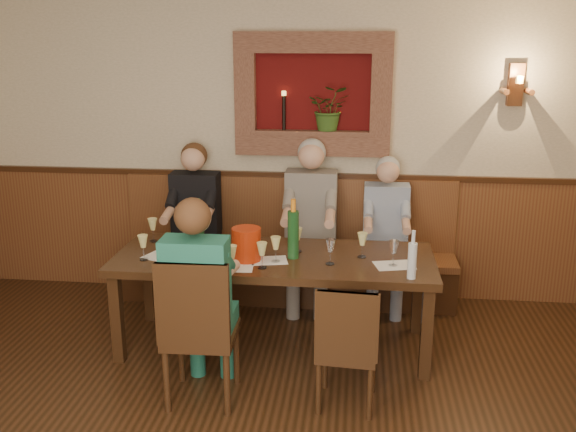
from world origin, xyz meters
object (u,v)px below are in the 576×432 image
object	(u,v)px
person_bench_mid	(310,239)
wine_bottle_green_b	(199,227)
dining_table	(274,265)
chair_near_right	(347,370)
wine_bottle_green_a	(293,233)
person_bench_left	(195,237)
person_chair_front	(201,317)
bench	(288,265)
water_bottle	(412,259)
person_bench_right	(385,248)
spittoon_bucket	(246,244)
chair_near_left	(202,358)

from	to	relation	value
person_bench_mid	wine_bottle_green_b	world-z (taller)	person_bench_mid
dining_table	person_bench_mid	xyz separation A→B (m)	(0.21, 0.84, -0.05)
chair_near_right	wine_bottle_green_a	world-z (taller)	wine_bottle_green_a
person_bench_left	wine_bottle_green_b	bearing A→B (deg)	-71.91
person_bench_left	person_bench_mid	size ratio (longest dim) A/B	0.96
dining_table	person_chair_front	xyz separation A→B (m)	(-0.38, -0.78, -0.09)
bench	wine_bottle_green_b	xyz separation A→B (m)	(-0.60, -0.81, 0.58)
wine_bottle_green_b	water_bottle	bearing A→B (deg)	-16.90
dining_table	bench	xyz separation A→B (m)	(0.00, 0.94, -0.35)
person_bench_right	wine_bottle_green_a	xyz separation A→B (m)	(-0.72, -0.87, 0.38)
dining_table	chair_near_right	bearing A→B (deg)	-53.17
bench	person_bench_left	size ratio (longest dim) A/B	2.09
dining_table	person_bench_right	distance (m)	1.21
spittoon_bucket	water_bottle	size ratio (longest dim) A/B	0.72
chair_near_right	person_bench_mid	world-z (taller)	person_bench_mid
chair_near_right	person_bench_mid	size ratio (longest dim) A/B	0.58
chair_near_left	person_chair_front	size ratio (longest dim) A/B	0.73
person_bench_mid	chair_near_right	bearing A→B (deg)	-77.18
chair_near_right	person_chair_front	bearing A→B (deg)	-174.97
person_bench_left	wine_bottle_green_a	size ratio (longest dim) A/B	3.19
spittoon_bucket	wine_bottle_green_a	size ratio (longest dim) A/B	0.54
chair_near_right	person_chair_front	size ratio (longest dim) A/B	0.61
dining_table	person_bench_mid	size ratio (longest dim) A/B	1.61
water_bottle	chair_near_right	bearing A→B (deg)	-135.59
chair_near_right	person_bench_left	bearing A→B (deg)	135.64
chair_near_left	chair_near_right	bearing A→B (deg)	0.28
wine_bottle_green_a	chair_near_left	bearing A→B (deg)	-124.48
person_chair_front	spittoon_bucket	bearing A→B (deg)	73.77
water_bottle	dining_table	bearing A→B (deg)	160.37
bench	person_bench_left	xyz separation A→B (m)	(-0.83, -0.11, 0.27)
wine_bottle_green_a	dining_table	bearing A→B (deg)	168.10
chair_near_left	wine_bottle_green_a	world-z (taller)	wine_bottle_green_a
person_bench_left	wine_bottle_green_a	xyz separation A→B (m)	(0.98, -0.87, 0.34)
bench	water_bottle	world-z (taller)	bench
chair_near_left	person_chair_front	bearing A→B (deg)	89.86
chair_near_right	person_chair_front	distance (m)	1.01
chair_near_left	chair_near_right	size ratio (longest dim) A/B	1.20
person_bench_left	water_bottle	bearing A→B (deg)	-33.11
chair_near_left	spittoon_bucket	xyz separation A→B (m)	(0.19, 0.68, 0.57)
chair_near_right	water_bottle	xyz separation A→B (m)	(0.42, 0.41, 0.64)
dining_table	bench	distance (m)	1.01
water_bottle	wine_bottle_green_a	bearing A→B (deg)	159.08
water_bottle	bench	bearing A→B (deg)	127.46
person_bench_right	spittoon_bucket	bearing A→B (deg)	-137.83
dining_table	spittoon_bucket	bearing A→B (deg)	-148.25
bench	spittoon_bucket	bearing A→B (deg)	-100.12
dining_table	chair_near_left	size ratio (longest dim) A/B	2.32
spittoon_bucket	person_chair_front	bearing A→B (deg)	-106.23
bench	person_bench_left	bearing A→B (deg)	-172.74
dining_table	person_bench_mid	world-z (taller)	person_bench_mid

